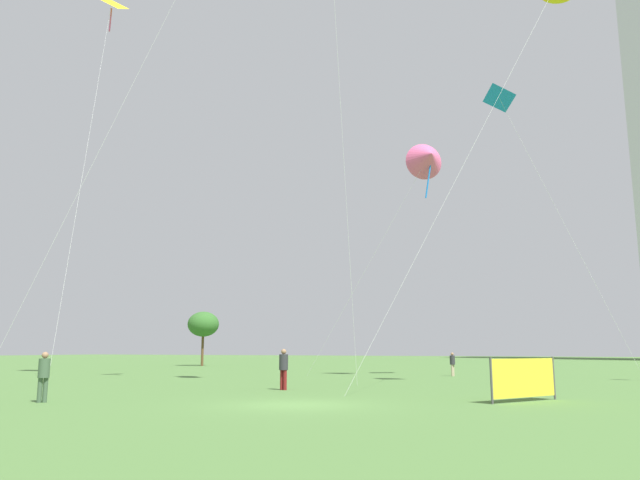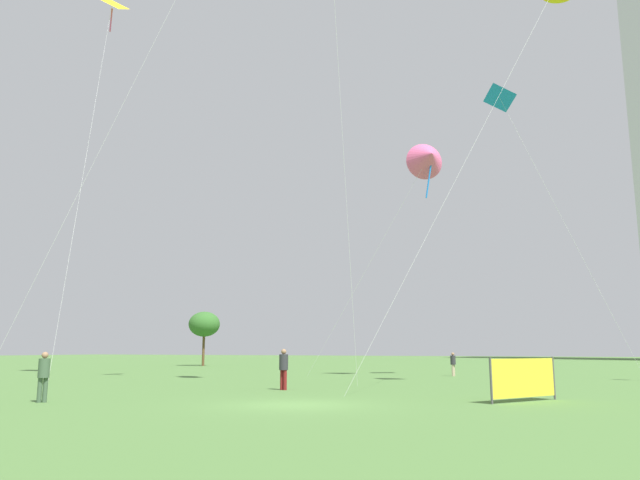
# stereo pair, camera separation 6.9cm
# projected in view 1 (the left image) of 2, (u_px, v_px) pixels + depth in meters

# --- Properties ---
(ground) EXTENTS (280.00, 280.00, 0.00)m
(ground) POSITION_uv_depth(u_px,v_px,m) (296.00, 405.00, 20.33)
(ground) COLOR #4C7538
(person_standing_0) EXTENTS (0.38, 0.38, 1.73)m
(person_standing_0) POSITION_uv_depth(u_px,v_px,m) (44.00, 373.00, 21.39)
(person_standing_0) COLOR #3F593F
(person_standing_0) RESTS_ON ground
(person_standing_1) EXTENTS (0.35, 0.35, 1.58)m
(person_standing_1) POSITION_uv_depth(u_px,v_px,m) (452.00, 362.00, 41.89)
(person_standing_1) COLOR tan
(person_standing_1) RESTS_ON ground
(person_standing_2) EXTENTS (0.41, 0.41, 1.82)m
(person_standing_2) POSITION_uv_depth(u_px,v_px,m) (284.00, 366.00, 27.85)
(person_standing_2) COLOR maroon
(person_standing_2) RESTS_ON ground
(kite_flying_0) EXTENTS (5.76, 8.61, 26.58)m
(kite_flying_0) POSITION_uv_depth(u_px,v_px,m) (111.00, 4.00, 42.96)
(kite_flying_0) COLOR silver
(kite_flying_0) RESTS_ON ground
(kite_flying_1) EXTENTS (10.59, 2.83, 15.55)m
(kite_flying_1) POSITION_uv_depth(u_px,v_px,m) (428.00, 158.00, 40.61)
(kite_flying_1) COLOR silver
(kite_flying_1) RESTS_ON ground
(kite_flying_6) EXTENTS (8.28, 4.92, 18.67)m
(kite_flying_6) POSITION_uv_depth(u_px,v_px,m) (500.00, 99.00, 40.81)
(kite_flying_6) COLOR silver
(kite_flying_6) RESTS_ON ground
(park_tree_0) EXTENTS (3.40, 3.40, 5.86)m
(park_tree_0) POSITION_uv_depth(u_px,v_px,m) (203.00, 324.00, 67.37)
(park_tree_0) COLOR brown
(park_tree_0) RESTS_ON ground
(event_banner) EXTENTS (1.91, 3.02, 1.54)m
(event_banner) POSITION_uv_depth(u_px,v_px,m) (524.00, 378.00, 21.73)
(event_banner) COLOR #4C4C4C
(event_banner) RESTS_ON ground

